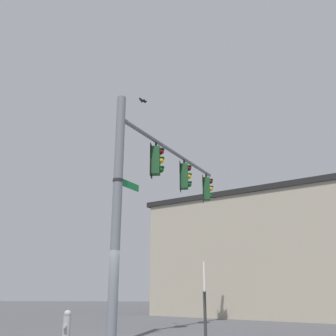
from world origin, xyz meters
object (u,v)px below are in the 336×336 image
(traffic_light_mid_inner, at_px, (185,176))
(historical_marker, at_px, (204,290))
(street_name_sign, at_px, (123,183))
(bird_flying, at_px, (143,101))
(traffic_light_mid_outer, at_px, (207,189))
(fire_hydrant, at_px, (67,324))
(traffic_light_nearest_pole, at_px, (156,161))

(traffic_light_mid_inner, relative_size, historical_marker, 0.62)
(traffic_light_mid_inner, height_order, street_name_sign, traffic_light_mid_inner)
(traffic_light_mid_inner, relative_size, bird_flying, 4.22)
(traffic_light_mid_inner, xyz_separation_m, bird_flying, (2.15, -1.49, 2.44))
(traffic_light_mid_outer, xyz_separation_m, street_name_sign, (5.90, -2.72, -1.31))
(fire_hydrant, bearing_deg, traffic_light_mid_outer, 136.43)
(bird_flying, height_order, fire_hydrant, bird_flying)
(fire_hydrant, bearing_deg, traffic_light_mid_inner, 126.99)
(fire_hydrant, xyz_separation_m, historical_marker, (1.67, 4.25, 0.99))
(traffic_light_nearest_pole, relative_size, traffic_light_mid_inner, 1.00)
(traffic_light_nearest_pole, relative_size, bird_flying, 4.22)
(traffic_light_mid_inner, distance_m, fire_hydrant, 7.12)
(traffic_light_nearest_pole, height_order, traffic_light_mid_inner, same)
(traffic_light_mid_outer, xyz_separation_m, bird_flying, (4.23, -2.44, 2.44))
(traffic_light_mid_inner, height_order, historical_marker, traffic_light_mid_inner)
(traffic_light_mid_outer, relative_size, bird_flying, 4.22)
(bird_flying, xyz_separation_m, historical_marker, (2.24, 2.13, -6.95))
(fire_hydrant, relative_size, historical_marker, 0.39)
(traffic_light_mid_outer, distance_m, historical_marker, 7.89)
(street_name_sign, relative_size, fire_hydrant, 1.44)
(traffic_light_mid_inner, bearing_deg, traffic_light_nearest_pole, -24.63)
(street_name_sign, bearing_deg, traffic_light_nearest_pole, 154.79)
(bird_flying, bearing_deg, traffic_light_nearest_pole, 98.02)
(traffic_light_mid_inner, distance_m, traffic_light_mid_outer, 2.28)
(traffic_light_mid_outer, distance_m, bird_flying, 5.46)
(traffic_light_nearest_pole, distance_m, street_name_sign, 2.34)
(traffic_light_nearest_pole, bearing_deg, bird_flying, -81.98)
(traffic_light_mid_outer, xyz_separation_m, fire_hydrant, (4.80, -4.56, -5.50))
(traffic_light_nearest_pole, xyz_separation_m, traffic_light_mid_outer, (-4.15, 1.90, 0.00))
(traffic_light_mid_inner, height_order, bird_flying, bird_flying)
(traffic_light_mid_inner, distance_m, historical_marker, 6.33)
(traffic_light_mid_outer, bearing_deg, street_name_sign, -24.80)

